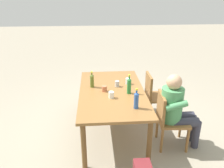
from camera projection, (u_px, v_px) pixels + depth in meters
The scene contains 12 objects.
ground_plane at pixel (112, 131), 3.97m from camera, with size 24.00×24.00×0.00m, color gray.
dining_table at pixel (112, 95), 3.70m from camera, with size 1.85×1.03×0.77m.
chair_near_left at pixel (168, 117), 3.46m from camera, with size 0.47×0.47×0.87m.
chair_near_right at pixel (155, 94), 4.22m from camera, with size 0.44×0.44×0.87m.
person_in_white_shirt at pixel (176, 108), 3.40m from camera, with size 0.47×0.61×1.18m.
bottle_green at pixel (129, 85), 3.54m from camera, with size 0.06×0.06×0.31m.
bottle_olive at pixel (92, 80), 3.77m from camera, with size 0.06×0.06×0.28m.
bottle_blue at pixel (136, 100), 3.10m from camera, with size 0.06×0.06×0.29m.
cup_glass at pixel (128, 81), 3.92m from camera, with size 0.08×0.08×0.10m, color silver.
cup_terracotta at pixel (104, 89), 3.65m from camera, with size 0.08×0.08×0.09m, color #BC6B47.
cup_steel at pixel (117, 84), 3.81m from camera, with size 0.07×0.07×0.10m, color #B2B7BC.
cup_white at pixel (111, 95), 3.42m from camera, with size 0.08×0.08×0.10m, color white.
Camera 1 is at (-3.33, 0.26, 2.29)m, focal length 36.88 mm.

